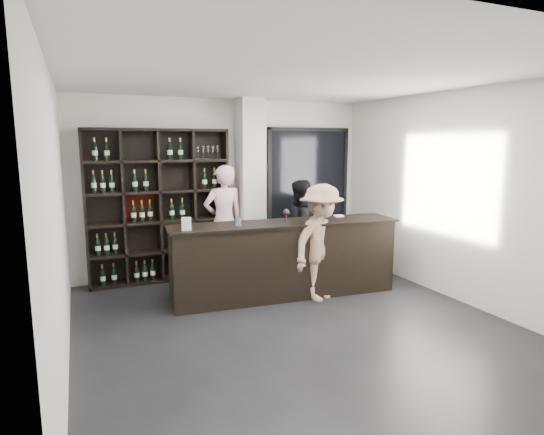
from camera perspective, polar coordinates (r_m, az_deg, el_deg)
name	(u,v)px	position (r m, az deg, el deg)	size (l,w,h in m)	color
floor	(297,328)	(5.60, 3.16, -13.66)	(5.00, 5.50, 0.01)	black
wine_shelf	(159,206)	(7.33, -13.98, 1.37)	(2.20, 0.35, 2.40)	black
structural_column	(251,187)	(7.60, -2.69, 3.81)	(0.40, 0.40, 2.90)	silver
glass_panel	(308,186)	(8.29, 4.57, 3.91)	(1.60, 0.08, 2.10)	black
tasting_counter	(285,259)	(6.51, 1.64, -5.24)	(3.28, 0.68, 1.08)	black
taster_pink	(224,221)	(7.44, -6.08, -0.49)	(0.67, 0.44, 1.84)	#FEC2CF
taster_black	(299,229)	(7.37, 3.43, -1.49)	(0.78, 0.61, 1.60)	black
customer	(321,243)	(6.34, 6.17, -3.15)	(1.05, 0.61, 1.63)	#9D795F
wine_glass	(286,214)	(6.42, 1.82, 0.39)	(0.09, 0.09, 0.21)	white
spit_cup	(238,222)	(6.10, -4.23, -0.56)	(0.08, 0.08, 0.11)	#9FB1C7
napkin_stack	(339,216)	(6.94, 8.38, 0.20)	(0.13, 0.13, 0.02)	white
card_stand	(186,224)	(5.86, -10.70, -0.81)	(0.11, 0.06, 0.17)	white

